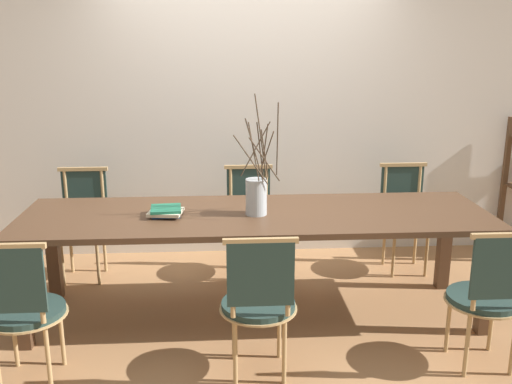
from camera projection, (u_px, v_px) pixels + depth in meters
name	position (u px, v px, depth m)	size (l,w,h in m)	color
ground_plane	(256.00, 314.00, 4.13)	(16.00, 16.00, 0.00)	#9E7047
wall_rear	(246.00, 78.00, 4.99)	(12.00, 0.06, 3.20)	silver
dining_table	(256.00, 224.00, 3.95)	(3.23, 0.95, 0.76)	#4C3321
chair_near_leftend	(23.00, 306.00, 3.17)	(0.45, 0.45, 0.90)	#233833
chair_near_left	(259.00, 300.00, 3.25)	(0.45, 0.45, 0.90)	#233833
chair_near_center	(488.00, 293.00, 3.33)	(0.45, 0.45, 0.90)	#233833
chair_far_leftend	(83.00, 221.00, 4.67)	(0.45, 0.45, 0.90)	#233833
chair_far_left	(249.00, 217.00, 4.75)	(0.45, 0.45, 0.90)	#233833
chair_far_center	(405.00, 214.00, 4.83)	(0.45, 0.45, 0.90)	#233833
vase_centerpiece	(257.00, 194.00, 3.86)	(0.31, 0.29, 0.83)	#B2BCC1
book_stack	(166.00, 211.00, 3.86)	(0.24, 0.23, 0.06)	#234C8C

